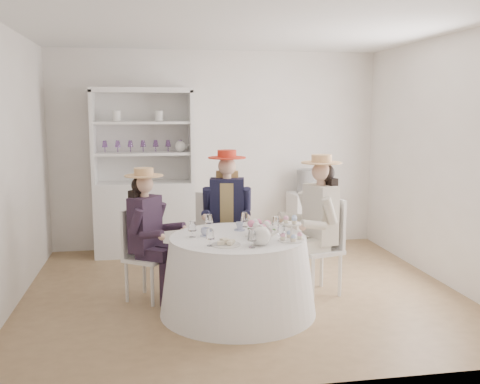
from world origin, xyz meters
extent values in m
plane|color=olive|center=(0.00, 0.00, 0.00)|extent=(4.50, 4.50, 0.00)
plane|color=white|center=(0.00, 0.00, 2.70)|extent=(4.50, 4.50, 0.00)
plane|color=silver|center=(0.00, 2.00, 1.35)|extent=(4.50, 0.00, 4.50)
plane|color=silver|center=(0.00, -2.00, 1.35)|extent=(4.50, 0.00, 4.50)
plane|color=silver|center=(-2.25, 0.00, 1.35)|extent=(0.00, 4.50, 4.50)
plane|color=silver|center=(2.25, 0.00, 1.35)|extent=(0.00, 4.50, 4.50)
cone|color=white|center=(-0.13, -0.55, 0.36)|extent=(1.47, 1.47, 0.71)
cylinder|color=white|center=(-0.13, -0.55, 0.72)|extent=(1.27, 1.27, 0.02)
cube|color=silver|center=(-1.00, 1.71, 0.48)|extent=(1.31, 0.54, 0.97)
cube|color=silver|center=(-1.00, 1.93, 1.56)|extent=(1.29, 0.10, 1.18)
cube|color=silver|center=(-1.00, 1.71, 2.15)|extent=(1.31, 0.54, 0.06)
cube|color=silver|center=(-1.63, 1.71, 1.56)|extent=(0.07, 0.48, 1.18)
cube|color=silver|center=(-0.38, 1.71, 1.56)|extent=(0.07, 0.48, 1.18)
cube|color=silver|center=(-1.00, 1.71, 1.34)|extent=(1.22, 0.48, 0.03)
cube|color=silver|center=(-1.00, 1.71, 1.74)|extent=(1.22, 0.48, 0.03)
sphere|color=white|center=(-0.52, 1.71, 1.43)|extent=(0.15, 0.15, 0.15)
cube|color=silver|center=(1.24, 1.72, 0.38)|extent=(0.52, 0.52, 0.76)
cylinder|color=black|center=(1.24, 1.72, 0.93)|extent=(0.42, 0.42, 0.33)
cube|color=silver|center=(-0.97, -0.07, 0.43)|extent=(0.53, 0.53, 0.04)
cylinder|color=silver|center=(-0.93, -0.28, 0.21)|extent=(0.03, 0.03, 0.42)
cylinder|color=silver|center=(-0.76, -0.03, 0.21)|extent=(0.03, 0.03, 0.42)
cylinder|color=silver|center=(-1.18, -0.11, 0.21)|extent=(0.03, 0.03, 0.42)
cylinder|color=silver|center=(-1.01, 0.14, 0.21)|extent=(0.03, 0.03, 0.42)
cube|color=silver|center=(-1.11, 0.03, 0.68)|extent=(0.23, 0.31, 0.47)
cube|color=black|center=(-0.99, -0.06, 0.78)|extent=(0.35, 0.39, 0.55)
cube|color=black|center=(-0.92, -0.21, 0.50)|extent=(0.34, 0.28, 0.11)
cylinder|color=black|center=(-0.81, -0.28, 0.22)|extent=(0.09, 0.09, 0.44)
cylinder|color=black|center=(-1.07, -0.24, 0.84)|extent=(0.18, 0.16, 0.26)
cube|color=black|center=(-0.83, -0.06, 0.50)|extent=(0.34, 0.28, 0.11)
cylinder|color=black|center=(-0.72, -0.14, 0.22)|extent=(0.09, 0.09, 0.44)
cylinder|color=black|center=(-0.84, 0.08, 0.84)|extent=(0.18, 0.16, 0.26)
cylinder|color=#D8A889|center=(-0.99, -0.06, 1.07)|extent=(0.09, 0.09, 0.08)
sphere|color=#D8A889|center=(-0.99, -0.06, 1.18)|extent=(0.18, 0.18, 0.18)
sphere|color=black|center=(-1.02, -0.04, 1.16)|extent=(0.18, 0.18, 0.18)
cube|color=black|center=(-1.05, -0.02, 0.94)|extent=(0.19, 0.23, 0.36)
cylinder|color=tan|center=(-0.99, -0.06, 1.26)|extent=(0.38, 0.38, 0.01)
cylinder|color=tan|center=(-0.99, -0.06, 1.30)|extent=(0.19, 0.19, 0.08)
cube|color=silver|center=(-0.09, 0.41, 0.47)|extent=(0.48, 0.48, 0.04)
cylinder|color=silver|center=(-0.29, 0.28, 0.23)|extent=(0.04, 0.04, 0.46)
cylinder|color=silver|center=(0.04, 0.22, 0.23)|extent=(0.04, 0.04, 0.46)
cylinder|color=silver|center=(-0.23, 0.61, 0.23)|extent=(0.04, 0.04, 0.46)
cylinder|color=silver|center=(0.10, 0.55, 0.23)|extent=(0.04, 0.04, 0.46)
cube|color=silver|center=(-0.06, 0.60, 0.75)|extent=(0.39, 0.10, 0.52)
cube|color=black|center=(-0.09, 0.43, 0.85)|extent=(0.41, 0.27, 0.60)
cube|color=tan|center=(-0.09, 0.43, 0.85)|extent=(0.18, 0.25, 0.52)
cube|color=black|center=(-0.21, 0.31, 0.55)|extent=(0.20, 0.37, 0.12)
cylinder|color=black|center=(-0.23, 0.16, 0.24)|extent=(0.10, 0.10, 0.48)
cylinder|color=black|center=(-0.31, 0.43, 0.93)|extent=(0.12, 0.19, 0.29)
cube|color=black|center=(-0.02, 0.27, 0.55)|extent=(0.20, 0.37, 0.12)
cylinder|color=black|center=(-0.05, 0.13, 0.24)|extent=(0.10, 0.10, 0.48)
cylinder|color=black|center=(0.12, 0.36, 0.93)|extent=(0.12, 0.19, 0.29)
cylinder|color=#D8A889|center=(-0.09, 0.43, 1.18)|extent=(0.09, 0.09, 0.08)
sphere|color=#D8A889|center=(-0.09, 0.43, 1.29)|extent=(0.20, 0.20, 0.20)
sphere|color=tan|center=(-0.08, 0.48, 1.27)|extent=(0.20, 0.20, 0.20)
cube|color=tan|center=(-0.07, 0.52, 1.03)|extent=(0.26, 0.13, 0.40)
cylinder|color=red|center=(-0.09, 0.43, 1.38)|extent=(0.42, 0.42, 0.01)
cylinder|color=red|center=(-0.09, 0.43, 1.43)|extent=(0.21, 0.21, 0.08)
cube|color=silver|center=(0.77, -0.19, 0.46)|extent=(0.51, 0.51, 0.04)
cylinder|color=silver|center=(0.56, -0.08, 0.23)|extent=(0.04, 0.04, 0.45)
cylinder|color=silver|center=(0.65, -0.40, 0.23)|extent=(0.04, 0.04, 0.45)
cylinder|color=silver|center=(0.88, 0.01, 0.23)|extent=(0.04, 0.04, 0.45)
cylinder|color=silver|center=(0.97, -0.31, 0.23)|extent=(0.04, 0.04, 0.45)
cube|color=silver|center=(0.94, -0.14, 0.74)|extent=(0.14, 0.39, 0.52)
cube|color=beige|center=(0.79, -0.19, 0.85)|extent=(0.30, 0.41, 0.60)
cube|color=beige|center=(0.62, -0.14, 0.55)|extent=(0.37, 0.23, 0.12)
cylinder|color=beige|center=(0.48, -0.18, 0.24)|extent=(0.10, 0.10, 0.47)
cylinder|color=beige|center=(0.69, 0.01, 0.92)|extent=(0.20, 0.14, 0.28)
cube|color=beige|center=(0.67, -0.32, 0.55)|extent=(0.37, 0.23, 0.12)
cylinder|color=beige|center=(0.53, -0.36, 0.24)|extent=(0.10, 0.10, 0.47)
cylinder|color=beige|center=(0.81, -0.41, 0.92)|extent=(0.20, 0.14, 0.28)
cylinder|color=#D8A889|center=(0.79, -0.19, 1.17)|extent=(0.09, 0.09, 0.08)
sphere|color=#D8A889|center=(0.79, -0.19, 1.28)|extent=(0.20, 0.20, 0.20)
sphere|color=black|center=(0.83, -0.18, 1.26)|extent=(0.20, 0.20, 0.20)
cube|color=black|center=(0.87, -0.17, 1.02)|extent=(0.15, 0.26, 0.39)
cylinder|color=tan|center=(0.79, -0.19, 1.37)|extent=(0.41, 0.41, 0.01)
cylinder|color=tan|center=(0.79, -0.19, 1.41)|extent=(0.21, 0.21, 0.08)
cube|color=silver|center=(-0.14, 0.89, 0.44)|extent=(0.54, 0.54, 0.04)
cylinder|color=silver|center=(0.07, 0.93, 0.22)|extent=(0.04, 0.04, 0.43)
cylinder|color=silver|center=(-0.18, 1.11, 0.22)|extent=(0.04, 0.04, 0.43)
cylinder|color=silver|center=(-0.10, 0.68, 0.22)|extent=(0.04, 0.04, 0.43)
cylinder|color=silver|center=(-0.36, 0.86, 0.22)|extent=(0.04, 0.04, 0.43)
cube|color=silver|center=(-0.24, 0.75, 0.70)|extent=(0.32, 0.24, 0.49)
imported|color=white|center=(-0.43, -0.48, 0.77)|extent=(0.10, 0.10, 0.07)
imported|color=white|center=(-0.07, -0.30, 0.77)|extent=(0.09, 0.09, 0.07)
imported|color=white|center=(0.09, -0.41, 0.77)|extent=(0.12, 0.12, 0.07)
imported|color=white|center=(0.07, -0.63, 0.76)|extent=(0.25, 0.25, 0.06)
sphere|color=pink|center=(0.15, -0.54, 0.82)|extent=(0.07, 0.07, 0.07)
sphere|color=white|center=(0.14, -0.49, 0.82)|extent=(0.07, 0.07, 0.07)
sphere|color=pink|center=(0.09, -0.48, 0.82)|extent=(0.07, 0.07, 0.07)
sphere|color=white|center=(0.05, -0.49, 0.82)|extent=(0.07, 0.07, 0.07)
sphere|color=pink|center=(0.03, -0.54, 0.82)|extent=(0.07, 0.07, 0.07)
sphere|color=white|center=(0.05, -0.58, 0.82)|extent=(0.07, 0.07, 0.07)
sphere|color=pink|center=(0.09, -0.60, 0.82)|extent=(0.07, 0.07, 0.07)
sphere|color=white|center=(0.14, -0.58, 0.82)|extent=(0.07, 0.07, 0.07)
sphere|color=white|center=(0.01, -0.89, 0.81)|extent=(0.18, 0.18, 0.18)
cylinder|color=white|center=(0.12, -0.89, 0.82)|extent=(0.11, 0.03, 0.09)
cylinder|color=white|center=(0.01, -0.89, 0.90)|extent=(0.04, 0.04, 0.02)
cylinder|color=white|center=(-0.29, -0.86, 0.74)|extent=(0.25, 0.25, 0.01)
cube|color=beige|center=(-0.34, -0.88, 0.76)|extent=(0.06, 0.04, 0.03)
cube|color=beige|center=(-0.29, -0.86, 0.77)|extent=(0.07, 0.05, 0.03)
cube|color=beige|center=(-0.24, -0.84, 0.76)|extent=(0.07, 0.06, 0.03)
cube|color=beige|center=(-0.31, -0.82, 0.77)|extent=(0.07, 0.07, 0.03)
cube|color=beige|center=(-0.26, -0.90, 0.76)|extent=(0.06, 0.07, 0.03)
cylinder|color=white|center=(0.31, -0.80, 0.74)|extent=(0.24, 0.24, 0.01)
cylinder|color=white|center=(0.31, -0.80, 0.81)|extent=(0.02, 0.02, 0.16)
cylinder|color=white|center=(0.31, -0.80, 0.89)|extent=(0.18, 0.18, 0.01)
camera|label=1|loc=(-0.93, -5.34, 1.89)|focal=40.00mm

